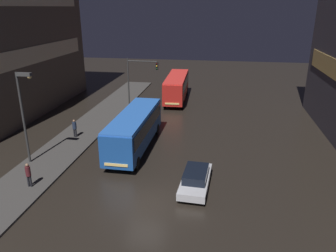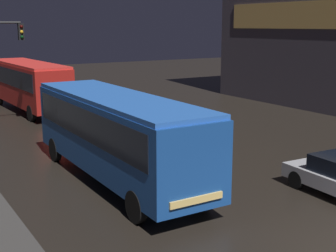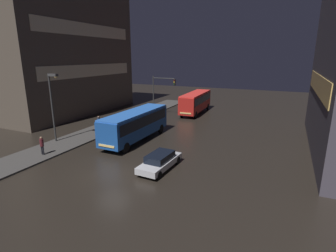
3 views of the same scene
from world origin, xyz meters
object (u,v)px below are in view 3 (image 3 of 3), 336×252
Objects in this scene: bus_near at (136,123)px; street_lamp_sidewalk at (53,97)px; bus_far at (196,101)px; car_taxi at (160,161)px; traffic_light_main at (161,89)px; pedestrian_near at (42,144)px; pedestrian_mid at (99,122)px.

bus_near is 1.45× the size of street_lamp_sidewalk.
street_lamp_sidewalk reaches higher than bus_far.
traffic_light_main is at bearing -61.40° from car_taxi.
pedestrian_near reaches higher than car_taxi.
pedestrian_mid is at bearing -154.26° from pedestrian_near.
bus_near is at bearing 83.25° from bus_far.
street_lamp_sidewalk is (-4.78, -15.60, 0.74)m from traffic_light_main.
bus_near is at bearing 165.78° from pedestrian_near.
bus_far is 5.98× the size of pedestrian_mid.
bus_far reaches higher than pedestrian_near.
pedestrian_near is (-5.37, -7.76, -0.83)m from bus_near.
pedestrian_mid is (-12.02, 7.19, 0.44)m from car_taxi.
bus_near reaches higher than pedestrian_mid.
pedestrian_near is 9.16m from pedestrian_mid.
pedestrian_mid is 6.84m from street_lamp_sidewalk.
bus_near is 9.47m from pedestrian_near.
bus_far reaches higher than pedestrian_mid.
street_lamp_sidewalk reaches higher than bus_near.
bus_near is 2.18× the size of car_taxi.
car_taxi is at bearing 99.29° from bus_far.
traffic_light_main is at bearing -77.26° from bus_near.
pedestrian_near is 0.24× the size of street_lamp_sidewalk.
street_lamp_sidewalk is at bearing -131.34° from pedestrian_near.
car_taxi is 19.38m from traffic_light_main.
pedestrian_near is at bearing 55.78° from bus_near.
car_taxi is at bearing 135.37° from bus_near.
bus_near is at bearing 30.37° from street_lamp_sidewalk.
bus_far is 1.66× the size of traffic_light_main.
street_lamp_sidewalk is at bearing 65.29° from bus_far.
pedestrian_near is (-6.70, -24.13, -0.86)m from bus_far.
pedestrian_near is 19.56m from traffic_light_main.
pedestrian_mid is at bearing 79.50° from street_lamp_sidewalk.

